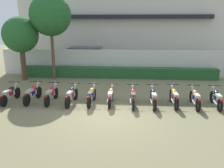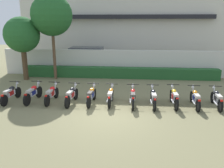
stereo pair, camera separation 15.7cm
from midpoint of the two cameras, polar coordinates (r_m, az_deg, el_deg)
ground at (r=10.17m, az=-0.49°, el=-7.85°), size 60.00×60.00×0.00m
building at (r=24.08m, az=3.15°, el=15.54°), size 18.58×6.50×8.24m
compound_wall at (r=17.37m, az=2.09°, el=5.22°), size 17.65×0.30×1.93m
hedge_row at (r=16.80m, az=1.94°, el=2.83°), size 14.12×0.70×0.76m
parked_car at (r=19.66m, az=-5.58°, el=6.24°), size 4.52×2.11×1.89m
tree_near_inspector at (r=17.01m, az=-21.10°, el=11.17°), size 2.39×2.39×4.31m
tree_far_side at (r=16.62m, az=-14.42°, el=16.11°), size 2.78×2.78×5.78m
motorcycle_in_row_0 at (r=12.81m, az=-23.39°, el=-2.14°), size 0.60×1.91×0.94m
motorcycle_in_row_1 at (r=12.43m, az=-18.61°, el=-2.13°), size 0.60×1.91×0.96m
motorcycle_in_row_2 at (r=12.07m, az=-14.35°, el=-2.35°), size 0.60×1.86×0.94m
motorcycle_in_row_3 at (r=11.63m, az=-9.58°, el=-2.70°), size 0.60×1.89×0.96m
motorcycle_in_row_4 at (r=11.49m, az=-4.72°, el=-2.79°), size 0.60×1.83×0.95m
motorcycle_in_row_5 at (r=11.40m, az=0.07°, el=-2.90°), size 0.60×1.78×0.94m
motorcycle_in_row_6 at (r=11.26m, az=5.56°, el=-3.13°), size 0.60×1.83×0.97m
motorcycle_in_row_7 at (r=11.32m, az=10.53°, el=-3.25°), size 0.60×1.89×0.96m
motorcycle_in_row_8 at (r=11.57m, az=15.48°, el=-3.11°), size 0.60×1.84×0.97m
motorcycle_in_row_9 at (r=11.78m, az=20.23°, el=-3.27°), size 0.60×1.87×0.94m
motorcycle_in_row_10 at (r=12.11m, az=24.80°, el=-3.26°), size 0.60×1.82×0.94m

